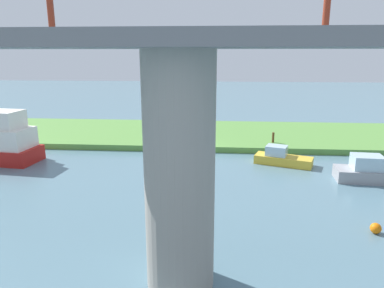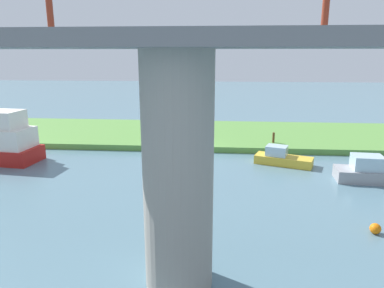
{
  "view_description": "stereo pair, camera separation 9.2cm",
  "coord_description": "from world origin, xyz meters",
  "px_view_note": "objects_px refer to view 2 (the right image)",
  "views": [
    {
      "loc": [
        -2.76,
        28.74,
        8.04
      ],
      "look_at": [
        -0.88,
        5.0,
        2.0
      ],
      "focal_mm": 33.26,
      "sensor_mm": 36.0,
      "label": 1
    },
    {
      "loc": [
        -2.85,
        28.74,
        8.04
      ],
      "look_at": [
        -0.88,
        5.0,
        2.0
      ],
      "focal_mm": 33.26,
      "sensor_mm": 36.0,
      "label": 2
    }
  ],
  "objects_px": {
    "bridge_pylon": "(178,175)",
    "motorboat_red": "(375,172)",
    "marker_buoy": "(375,229)",
    "person_on_bank": "(162,130)",
    "mooring_post": "(273,138)",
    "pontoon_yellow": "(282,158)"
  },
  "relations": [
    {
      "from": "bridge_pylon",
      "to": "motorboat_red",
      "type": "distance_m",
      "value": 16.55
    },
    {
      "from": "marker_buoy",
      "to": "person_on_bank",
      "type": "bearing_deg",
      "value": -52.64
    },
    {
      "from": "mooring_post",
      "to": "person_on_bank",
      "type": "bearing_deg",
      "value": -7.74
    },
    {
      "from": "marker_buoy",
      "to": "bridge_pylon",
      "type": "bearing_deg",
      "value": 26.63
    },
    {
      "from": "motorboat_red",
      "to": "person_on_bank",
      "type": "bearing_deg",
      "value": -31.26
    },
    {
      "from": "mooring_post",
      "to": "motorboat_red",
      "type": "bearing_deg",
      "value": 123.89
    },
    {
      "from": "person_on_bank",
      "to": "marker_buoy",
      "type": "distance_m",
      "value": 20.86
    },
    {
      "from": "mooring_post",
      "to": "pontoon_yellow",
      "type": "bearing_deg",
      "value": 89.92
    },
    {
      "from": "pontoon_yellow",
      "to": "mooring_post",
      "type": "bearing_deg",
      "value": -90.08
    },
    {
      "from": "mooring_post",
      "to": "marker_buoy",
      "type": "height_order",
      "value": "mooring_post"
    },
    {
      "from": "mooring_post",
      "to": "pontoon_yellow",
      "type": "relative_size",
      "value": 0.2
    },
    {
      "from": "mooring_post",
      "to": "pontoon_yellow",
      "type": "xyz_separation_m",
      "value": [
        0.01,
        4.76,
        -0.45
      ]
    },
    {
      "from": "bridge_pylon",
      "to": "mooring_post",
      "type": "bearing_deg",
      "value": -107.11
    },
    {
      "from": "pontoon_yellow",
      "to": "motorboat_red",
      "type": "height_order",
      "value": "motorboat_red"
    },
    {
      "from": "bridge_pylon",
      "to": "person_on_bank",
      "type": "bearing_deg",
      "value": -78.97
    },
    {
      "from": "marker_buoy",
      "to": "motorboat_red",
      "type": "bearing_deg",
      "value": -111.32
    },
    {
      "from": "bridge_pylon",
      "to": "pontoon_yellow",
      "type": "relative_size",
      "value": 1.86
    },
    {
      "from": "pontoon_yellow",
      "to": "bridge_pylon",
      "type": "bearing_deg",
      "value": 67.86
    },
    {
      "from": "bridge_pylon",
      "to": "motorboat_red",
      "type": "height_order",
      "value": "bridge_pylon"
    },
    {
      "from": "marker_buoy",
      "to": "pontoon_yellow",
      "type": "bearing_deg",
      "value": -76.1
    },
    {
      "from": "bridge_pylon",
      "to": "person_on_bank",
      "type": "distance_m",
      "value": 21.46
    },
    {
      "from": "bridge_pylon",
      "to": "mooring_post",
      "type": "height_order",
      "value": "bridge_pylon"
    }
  ]
}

